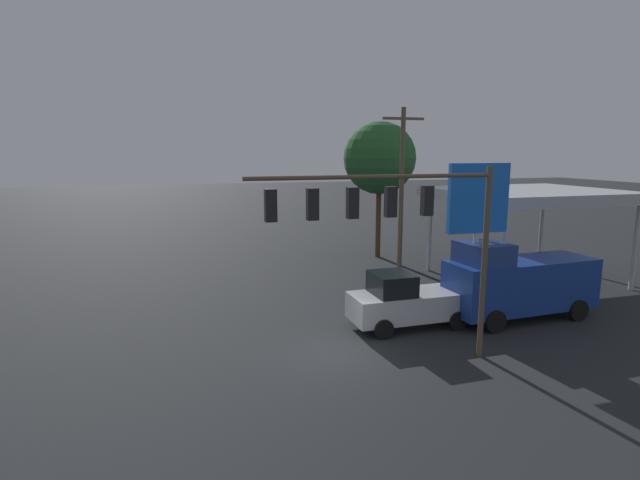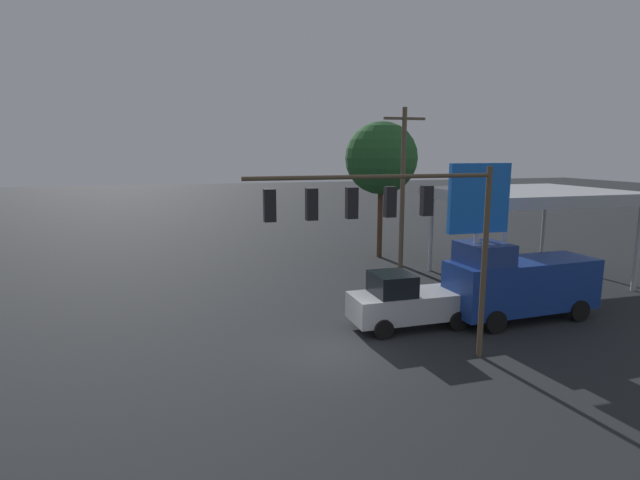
{
  "view_description": "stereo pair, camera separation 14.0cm",
  "coord_description": "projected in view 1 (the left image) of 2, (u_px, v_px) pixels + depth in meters",
  "views": [
    {
      "loc": [
        5.52,
        16.6,
        7.4
      ],
      "look_at": [
        0.0,
        -2.0,
        3.92
      ],
      "focal_mm": 28.0,
      "sensor_mm": 36.0,
      "label": 1
    },
    {
      "loc": [
        5.38,
        16.64,
        7.4
      ],
      "look_at": [
        0.0,
        -2.0,
        3.92
      ],
      "focal_mm": 28.0,
      "sensor_mm": 36.0,
      "label": 2
    }
  ],
  "objects": [
    {
      "name": "price_sign",
      "position": [
        478.0,
        206.0,
        20.83
      ],
      "size": [
        2.79,
        0.27,
        6.9
      ],
      "color": "#B7B7BC",
      "rests_on": "ground"
    },
    {
      "name": "traffic_signal_assembly",
      "position": [
        391.0,
        216.0,
        16.36
      ],
      "size": [
        8.58,
        0.43,
        6.88
      ],
      "color": "brown",
      "rests_on": "ground"
    },
    {
      "name": "utility_pole",
      "position": [
        401.0,
        192.0,
        27.48
      ],
      "size": [
        2.4,
        0.26,
        9.71
      ],
      "color": "brown",
      "rests_on": "ground"
    },
    {
      "name": "pickup_parked",
      "position": [
        407.0,
        302.0,
        21.1
      ],
      "size": [
        5.22,
        2.31,
        2.4
      ],
      "rotation": [
        0.0,
        0.0,
        0.01
      ],
      "color": "silver",
      "rests_on": "ground"
    },
    {
      "name": "delivery_truck",
      "position": [
        517.0,
        282.0,
        22.0
      ],
      "size": [
        6.91,
        2.84,
        3.58
      ],
      "rotation": [
        0.0,
        0.0,
        0.05
      ],
      "color": "navy",
      "rests_on": "ground"
    },
    {
      "name": "ground_plane",
      "position": [
        335.0,
        353.0,
        18.52
      ],
      "size": [
        200.0,
        200.0,
        0.0
      ],
      "primitive_type": "plane",
      "color": "black"
    },
    {
      "name": "street_tree",
      "position": [
        380.0,
        158.0,
        34.13
      ],
      "size": [
        4.95,
        4.95,
        9.39
      ],
      "color": "#4C331E",
      "rests_on": "ground"
    },
    {
      "name": "gas_station_canopy",
      "position": [
        528.0,
        196.0,
        28.27
      ],
      "size": [
        9.51,
        8.35,
        5.25
      ],
      "color": "#B2B7BC",
      "rests_on": "ground"
    }
  ]
}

